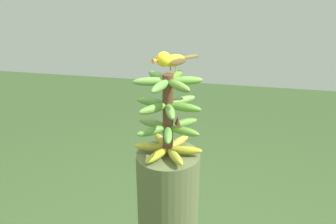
{
  "coord_description": "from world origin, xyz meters",
  "views": [
    {
      "loc": [
        0.26,
        -1.34,
        1.83
      ],
      "look_at": [
        0.0,
        0.0,
        1.25
      ],
      "focal_mm": 41.44,
      "sensor_mm": 36.0,
      "label": 1
    }
  ],
  "objects": [
    {
      "name": "banana_bunch",
      "position": [
        0.0,
        0.0,
        1.23
      ],
      "size": [
        0.28,
        0.27,
        0.34
      ],
      "color": "brown",
      "rests_on": "banana_tree"
    },
    {
      "name": "perched_bird",
      "position": [
        0.0,
        0.03,
        1.44
      ],
      "size": [
        0.16,
        0.15,
        0.08
      ],
      "color": "#C68933",
      "rests_on": "banana_bunch"
    }
  ]
}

